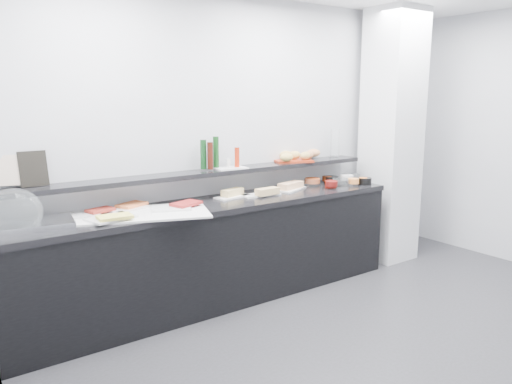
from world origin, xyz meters
TOP-DOWN VIEW (x-y plane):
  - ground at (0.00, 0.00)m, footprint 5.00×5.00m
  - back_wall at (0.00, 2.00)m, footprint 5.00×0.02m
  - column at (1.50, 1.65)m, footprint 0.50×0.50m
  - buffet_cabinet at (-0.70, 1.70)m, footprint 3.60×0.60m
  - counter_top at (-0.70, 1.70)m, footprint 3.62×0.62m
  - wall_shelf at (-0.70, 1.88)m, footprint 3.60×0.25m
  - cloche_base at (-2.16, 1.74)m, footprint 0.56×0.41m
  - cloche_dome at (-2.29, 1.69)m, footprint 0.40×0.28m
  - linen_runner at (-1.45, 1.66)m, footprint 1.25×0.89m
  - platter_meat_a at (-1.82, 1.80)m, footprint 0.33×0.27m
  - food_meat_a at (-1.67, 1.80)m, footprint 0.22×0.17m
  - platter_salmon at (-1.44, 1.81)m, footprint 0.36×0.30m
  - food_salmon at (-1.40, 1.85)m, footprint 0.27×0.23m
  - platter_cheese at (-1.66, 1.59)m, footprint 0.37×0.29m
  - food_cheese at (-1.65, 1.53)m, footprint 0.25×0.17m
  - platter_meat_b at (-1.16, 1.61)m, footprint 0.36×0.31m
  - food_meat_b at (-1.02, 1.62)m, footprint 0.27×0.22m
  - sandwich_plate_left at (-0.47, 1.78)m, footprint 0.35×0.20m
  - sandwich_food_left at (-0.47, 1.79)m, footprint 0.24×0.15m
  - tongs_left at (-0.51, 1.77)m, footprint 0.16×0.02m
  - sandwich_plate_mid at (-0.22, 1.70)m, footprint 0.37×0.19m
  - sandwich_food_mid at (-0.19, 1.64)m, footprint 0.23×0.10m
  - tongs_mid at (-0.20, 1.66)m, footprint 0.16×0.04m
  - sandwich_plate_right at (0.19, 1.75)m, footprint 0.39×0.28m
  - sandwich_food_right at (0.18, 1.75)m, footprint 0.31×0.18m
  - tongs_right at (0.32, 1.70)m, footprint 0.15×0.07m
  - bowl_glass_fruit at (0.49, 1.80)m, footprint 0.19×0.19m
  - fill_glass_fruit at (0.53, 1.83)m, footprint 0.19×0.19m
  - bowl_black_jam at (0.77, 1.81)m, footprint 0.20×0.20m
  - fill_black_jam at (0.74, 1.83)m, footprint 0.13×0.13m
  - bowl_glass_cream at (1.05, 1.79)m, footprint 0.23×0.23m
  - fill_glass_cream at (0.96, 1.77)m, footprint 0.18×0.18m
  - bowl_red_jam at (0.58, 1.62)m, footprint 0.13×0.13m
  - fill_red_jam at (0.56, 1.58)m, footprint 0.13×0.13m
  - bowl_glass_salmon at (0.74, 1.63)m, footprint 0.20×0.20m
  - fill_glass_salmon at (0.85, 1.57)m, footprint 0.12×0.12m
  - bowl_black_fruit at (0.99, 1.54)m, footprint 0.17×0.17m
  - fill_black_fruit at (0.97, 1.55)m, footprint 0.11×0.11m
  - framed_print at (-2.09, 1.95)m, footprint 0.20×0.07m
  - print_art at (-2.27, 1.98)m, footprint 0.18×0.10m
  - condiment_tray at (-0.45, 1.85)m, footprint 0.30×0.20m
  - bottle_green_a at (-0.69, 1.91)m, footprint 0.07×0.07m
  - bottle_brown at (-0.65, 1.86)m, footprint 0.07×0.07m
  - bottle_green_b at (-0.55, 1.93)m, footprint 0.06×0.06m
  - bottle_hot at (-0.39, 1.83)m, footprint 0.05×0.05m
  - shaker_salt at (-0.37, 1.85)m, footprint 0.04×0.04m
  - shaker_pepper at (-0.43, 1.92)m, footprint 0.04×0.04m
  - bread_tray at (0.32, 1.90)m, footprint 0.43×0.37m
  - bread_roll_nw at (0.37, 1.94)m, footprint 0.13×0.09m
  - bread_roll_n at (0.30, 1.98)m, footprint 0.15×0.10m
  - bread_roll_ne at (0.65, 1.95)m, footprint 0.17×0.12m
  - bread_roll_sw at (0.18, 1.83)m, footprint 0.15×0.09m
  - bread_roll_s at (0.41, 1.82)m, footprint 0.14×0.10m
  - bread_roll_se at (0.47, 1.84)m, footprint 0.16×0.13m
  - bread_roll_mide at (0.36, 1.92)m, footprint 0.14×0.10m
  - carafe at (0.90, 1.90)m, footprint 0.12×0.12m

SIDE VIEW (x-z plane):
  - ground at x=0.00m, z-range 0.00..0.00m
  - buffet_cabinet at x=-0.70m, z-range 0.00..0.85m
  - counter_top at x=-0.70m, z-range 0.85..0.90m
  - linen_runner at x=-1.45m, z-range 0.90..0.91m
  - sandwich_plate_left at x=-0.47m, z-range 0.90..0.91m
  - sandwich_plate_mid at x=-0.22m, z-range 0.90..0.91m
  - sandwich_plate_right at x=0.19m, z-range 0.90..0.91m
  - tongs_left at x=-0.51m, z-range 0.92..0.92m
  - tongs_mid at x=-0.20m, z-range 0.91..0.92m
  - tongs_right at x=0.32m, z-range 0.92..0.92m
  - cloche_base at x=-2.16m, z-range 0.90..0.94m
  - platter_meat_a at x=-1.82m, z-range 0.92..0.93m
  - platter_salmon at x=-1.44m, z-range 0.92..0.93m
  - platter_cheese at x=-1.66m, z-range 0.92..0.93m
  - platter_meat_b at x=-1.16m, z-range 0.92..0.93m
  - bowl_glass_fruit at x=0.49m, z-range 0.90..0.97m
  - bowl_black_jam at x=0.77m, z-range 0.90..0.97m
  - bowl_glass_cream at x=1.05m, z-range 0.90..0.97m
  - bowl_red_jam at x=0.58m, z-range 0.90..0.97m
  - bowl_glass_salmon at x=0.74m, z-range 0.90..0.97m
  - bowl_black_fruit at x=0.99m, z-range 0.90..0.97m
  - food_meat_a at x=-1.67m, z-range 0.93..0.95m
  - food_salmon at x=-1.40m, z-range 0.93..0.95m
  - food_cheese at x=-1.65m, z-range 0.93..0.95m
  - food_meat_b at x=-1.02m, z-range 0.93..0.95m
  - sandwich_food_left at x=-0.47m, z-range 0.91..0.97m
  - sandwich_food_mid at x=-0.19m, z-range 0.91..0.97m
  - sandwich_food_right at x=0.18m, z-range 0.91..0.97m
  - fill_glass_fruit at x=0.53m, z-range 0.92..0.97m
  - fill_black_jam at x=0.74m, z-range 0.92..0.97m
  - fill_glass_cream at x=0.96m, z-range 0.92..0.97m
  - fill_red_jam at x=0.56m, z-range 0.92..0.97m
  - fill_glass_salmon at x=0.85m, z-range 0.92..0.97m
  - fill_black_fruit at x=0.97m, z-range 0.92..0.97m
  - cloche_dome at x=-2.29m, z-range 0.86..1.20m
  - wall_shelf at x=-0.70m, z-range 1.11..1.15m
  - condiment_tray at x=-0.45m, z-range 1.15..1.16m
  - bread_tray at x=0.32m, z-range 1.15..1.17m
  - shaker_salt at x=-0.37m, z-range 1.16..1.23m
  - shaker_pepper at x=-0.43m, z-range 1.16..1.23m
  - bread_roll_nw at x=0.37m, z-range 1.17..1.25m
  - bread_roll_n at x=0.30m, z-range 1.17..1.25m
  - bread_roll_ne at x=0.65m, z-range 1.17..1.25m
  - bread_roll_sw at x=0.18m, z-range 1.17..1.25m
  - bread_roll_s at x=0.41m, z-range 1.17..1.25m
  - bread_roll_se at x=0.47m, z-range 1.17..1.25m
  - bread_roll_mide at x=0.36m, z-range 1.17..1.25m
  - bottle_hot at x=-0.39m, z-range 1.16..1.34m
  - framed_print at x=-2.09m, z-range 1.15..1.41m
  - print_art at x=-2.27m, z-range 1.17..1.39m
  - bottle_brown at x=-0.65m, z-range 1.16..1.40m
  - bottle_green_a at x=-0.69m, z-range 1.16..1.42m
  - carafe at x=0.90m, z-range 1.15..1.45m
  - bottle_green_b at x=-0.55m, z-range 1.16..1.44m
  - back_wall at x=0.00m, z-range 0.00..2.70m
  - column at x=1.50m, z-range 0.00..2.70m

